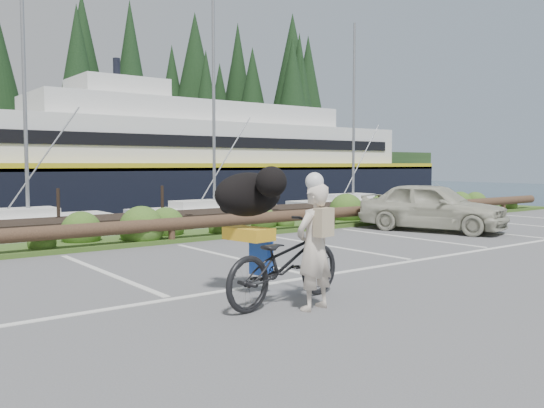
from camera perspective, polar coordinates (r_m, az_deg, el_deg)
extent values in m
plane|color=#545557|center=(9.83, 2.65, -6.86)|extent=(72.00, 72.00, 0.00)
cube|color=#3D5B21|center=(14.25, -11.19, -3.34)|extent=(34.00, 1.60, 0.10)
imported|color=black|center=(7.67, 1.29, -5.72)|extent=(2.22, 1.09, 1.12)
imported|color=beige|center=(7.31, 4.20, -4.24)|extent=(0.64, 0.48, 1.61)
ellipsoid|color=black|center=(8.04, -2.33, 0.96)|extent=(0.69, 1.14, 0.62)
imported|color=#B7B6A0|center=(16.49, 15.63, -0.24)|extent=(2.77, 4.27, 1.35)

